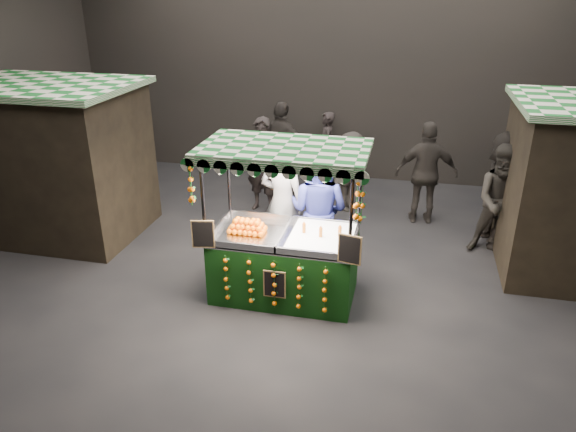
# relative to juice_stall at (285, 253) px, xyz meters

# --- Properties ---
(ground) EXTENTS (12.00, 12.00, 0.00)m
(ground) POSITION_rel_juice_stall_xyz_m (0.05, 0.25, -0.68)
(ground) COLOR black
(ground) RESTS_ON ground
(market_hall) EXTENTS (12.10, 10.10, 5.05)m
(market_hall) POSITION_rel_juice_stall_xyz_m (0.05, 0.25, 2.70)
(market_hall) COLOR black
(market_hall) RESTS_ON ground
(neighbour_stall_left) EXTENTS (3.00, 2.20, 2.60)m
(neighbour_stall_left) POSITION_rel_juice_stall_xyz_m (-4.35, 1.25, 0.63)
(neighbour_stall_left) COLOR black
(neighbour_stall_left) RESTS_ON ground
(juice_stall) EXTENTS (2.26, 1.33, 2.19)m
(juice_stall) POSITION_rel_juice_stall_xyz_m (0.00, 0.00, 0.00)
(juice_stall) COLOR black
(juice_stall) RESTS_ON ground
(vendor_grey) EXTENTS (0.82, 0.63, 2.00)m
(vendor_grey) POSITION_rel_juice_stall_xyz_m (-0.27, 0.98, 0.32)
(vendor_grey) COLOR gray
(vendor_grey) RESTS_ON ground
(vendor_blue) EXTENTS (1.12, 0.98, 1.96)m
(vendor_blue) POSITION_rel_juice_stall_xyz_m (0.32, 0.86, 0.30)
(vendor_blue) COLOR navy
(vendor_blue) RESTS_ON ground
(shopper_0) EXTENTS (0.75, 0.58, 1.82)m
(shopper_0) POSITION_rel_juice_stall_xyz_m (-1.13, 2.95, 0.23)
(shopper_0) COLOR black
(shopper_0) RESTS_ON ground
(shopper_1) EXTENTS (0.92, 0.73, 1.83)m
(shopper_1) POSITION_rel_juice_stall_xyz_m (3.05, 2.05, 0.24)
(shopper_1) COLOR #2E2A25
(shopper_1) RESTS_ON ground
(shopper_2) EXTENTS (1.23, 0.80, 1.94)m
(shopper_2) POSITION_rel_juice_stall_xyz_m (-0.96, 3.80, 0.29)
(shopper_2) COLOR #2A2522
(shopper_2) RESTS_ON ground
(shopper_3) EXTENTS (0.99, 1.15, 1.54)m
(shopper_3) POSITION_rel_juice_stall_xyz_m (0.49, 3.34, 0.09)
(shopper_3) COLOR #2C2723
(shopper_3) RESTS_ON ground
(shopper_4) EXTENTS (0.93, 0.90, 1.61)m
(shopper_4) POSITION_rel_juice_stall_xyz_m (-4.45, 3.80, 0.12)
(shopper_4) COLOR #282321
(shopper_4) RESTS_ON ground
(shopper_5) EXTENTS (0.82, 1.87, 1.95)m
(shopper_5) POSITION_rel_juice_stall_xyz_m (3.09, 2.44, 0.30)
(shopper_5) COLOR black
(shopper_5) RESTS_ON ground
(shopper_6) EXTENTS (0.50, 0.64, 1.54)m
(shopper_6) POSITION_rel_juice_stall_xyz_m (-0.23, 4.85, 0.09)
(shopper_6) COLOR black
(shopper_6) RESTS_ON ground
(shopper_7) EXTENTS (1.14, 0.57, 1.88)m
(shopper_7) POSITION_rel_juice_stall_xyz_m (1.88, 3.08, 0.26)
(shopper_7) COLOR #2E2A25
(shopper_7) RESTS_ON ground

